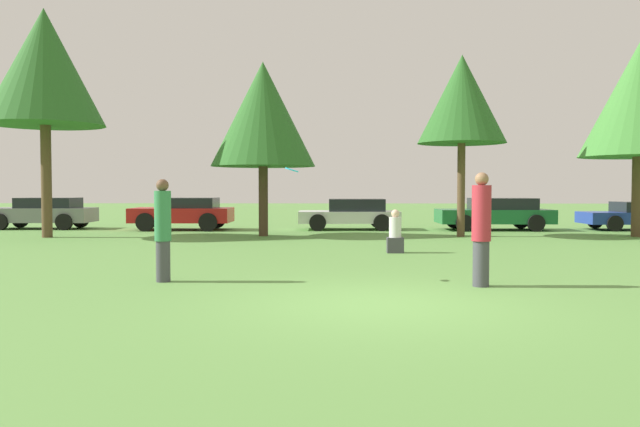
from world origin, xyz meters
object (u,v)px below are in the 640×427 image
at_px(bystander_sitting, 395,235).
at_px(tree_2, 462,100).
at_px(parked_car_red, 184,212).
at_px(parked_car_green, 496,213).
at_px(person_catcher, 481,228).
at_px(tree_0, 44,68).
at_px(parked_car_grey, 43,212).
at_px(tree_1, 263,115).
at_px(person_thrower, 163,229).
at_px(frisbee, 292,170).
at_px(parked_car_white, 351,213).

relative_size(bystander_sitting, tree_2, 0.18).
relative_size(tree_2, parked_car_red, 1.57).
distance_m(bystander_sitting, parked_car_green, 10.12).
relative_size(person_catcher, tree_0, 0.25).
bearing_deg(parked_car_grey, tree_1, 158.06).
bearing_deg(parked_car_red, person_thrower, 101.37).
bearing_deg(person_catcher, frisbee, -6.65).
xyz_separation_m(parked_car_grey, parked_car_green, (18.16, -0.22, -0.00)).
distance_m(tree_0, parked_car_green, 17.21).
height_order(frisbee, tree_2, tree_2).
relative_size(tree_0, parked_car_green, 1.72).
relative_size(frisbee, parked_car_green, 0.06).
xyz_separation_m(frisbee, parked_car_white, (1.36, 13.92, -1.32)).
distance_m(person_thrower, tree_1, 11.14).
distance_m(parked_car_grey, parked_car_green, 18.16).
height_order(person_thrower, frisbee, frisbee).
bearing_deg(parked_car_white, person_thrower, 74.72).
xyz_separation_m(bystander_sitting, tree_0, (-11.17, 4.73, 5.18)).
relative_size(person_thrower, parked_car_white, 0.45).
distance_m(tree_1, parked_car_red, 5.84).
bearing_deg(tree_2, person_catcher, -99.34).
height_order(bystander_sitting, parked_car_white, parked_car_white).
bearing_deg(tree_2, frisbee, -115.81).
xyz_separation_m(tree_2, parked_car_grey, (-16.11, 3.68, -3.95)).
bearing_deg(parked_car_green, frisbee, 61.98).
relative_size(frisbee, parked_car_grey, 0.06).
distance_m(parked_car_red, parked_car_green, 12.30).
bearing_deg(frisbee, person_thrower, -174.46).
relative_size(frisbee, tree_0, 0.03).
bearing_deg(parked_car_grey, person_catcher, 133.40).
xyz_separation_m(parked_car_grey, parked_car_red, (5.86, -0.48, 0.02)).
relative_size(bystander_sitting, tree_0, 0.15).
xyz_separation_m(tree_2, parked_car_red, (-10.25, 3.20, -3.93)).
xyz_separation_m(person_catcher, bystander_sitting, (-0.92, 5.48, -0.52)).
relative_size(person_thrower, person_catcher, 0.95).
bearing_deg(parked_car_green, tree_1, 20.02).
distance_m(frisbee, parked_car_white, 14.05).
relative_size(tree_0, parked_car_grey, 1.84).
relative_size(parked_car_grey, parked_car_white, 1.03).
bearing_deg(person_thrower, parked_car_green, 60.55).
bearing_deg(parked_car_red, parked_car_white, -177.68).
xyz_separation_m(frisbee, tree_1, (-1.74, 10.43, 2.19)).
relative_size(person_catcher, parked_car_red, 0.49).
height_order(tree_2, parked_car_red, tree_2).
bearing_deg(parked_car_red, tree_2, 161.67).
height_order(tree_1, parked_car_grey, tree_1).
bearing_deg(parked_car_green, parked_car_white, -2.19).
bearing_deg(tree_0, parked_car_grey, 116.70).
bearing_deg(tree_0, bystander_sitting, -22.94).
relative_size(tree_0, parked_car_white, 1.90).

